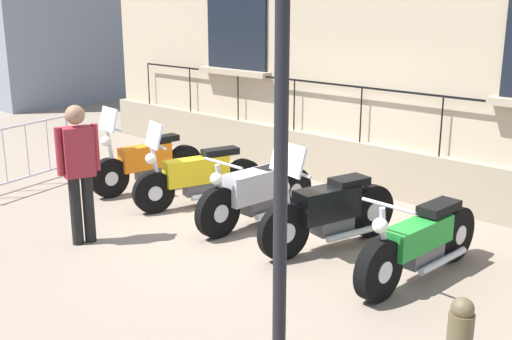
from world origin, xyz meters
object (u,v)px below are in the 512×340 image
object	(u,v)px
motorcycle_black	(328,211)
crowd_barrier	(16,155)
motorcycle_yellow	(198,177)
motorcycle_orange	(147,163)
pedestrian_standing	(79,166)
motorcycle_green	(420,244)
motorcycle_silver	(257,193)
lamppost	(282,45)

from	to	relation	value
motorcycle_black	crowd_barrier	bearing A→B (deg)	-74.47
crowd_barrier	motorcycle_black	bearing A→B (deg)	105.53
motorcycle_yellow	motorcycle_orange	bearing A→B (deg)	-88.09
motorcycle_black	motorcycle_orange	bearing A→B (deg)	-89.58
pedestrian_standing	motorcycle_yellow	bearing A→B (deg)	-177.51
motorcycle_green	pedestrian_standing	distance (m)	4.14
motorcycle_silver	lamppost	distance (m)	4.47
motorcycle_orange	lamppost	world-z (taller)	lamppost
motorcycle_silver	motorcycle_black	bearing A→B (deg)	90.10
pedestrian_standing	motorcycle_green	bearing A→B (deg)	118.79
lamppost	motorcycle_yellow	bearing A→B (deg)	-124.10
motorcycle_black	lamppost	xyz separation A→B (m)	(2.70, 1.59, 2.20)
motorcycle_silver	motorcycle_green	world-z (taller)	motorcycle_green
motorcycle_yellow	motorcycle_silver	size ratio (longest dim) A/B	0.98
motorcycle_black	crowd_barrier	world-z (taller)	motorcycle_black
motorcycle_green	pedestrian_standing	bearing A→B (deg)	-61.21
motorcycle_silver	motorcycle_black	distance (m)	1.20
motorcycle_orange	motorcycle_black	distance (m)	3.62
lamppost	crowd_barrier	distance (m)	7.21
motorcycle_silver	motorcycle_black	xyz separation A→B (m)	(-0.00, 1.20, 0.03)
motorcycle_yellow	pedestrian_standing	xyz separation A→B (m)	(2.00, 0.09, 0.57)
crowd_barrier	motorcycle_silver	bearing A→B (deg)	109.86
motorcycle_green	motorcycle_silver	bearing A→B (deg)	-90.30
crowd_barrier	motorcycle_green	bearing A→B (deg)	102.48
lamppost	crowd_barrier	xyz separation A→B (m)	(-1.25, -6.78, -2.11)
motorcycle_silver	lamppost	world-z (taller)	lamppost
motorcycle_orange	motorcycle_silver	distance (m)	2.42
motorcycle_silver	crowd_barrier	size ratio (longest dim) A/B	0.94
motorcycle_silver	motorcycle_orange	bearing A→B (deg)	-89.41
crowd_barrier	motorcycle_orange	bearing A→B (deg)	132.04
motorcycle_orange	motorcycle_silver	bearing A→B (deg)	90.59
lamppost	pedestrian_standing	distance (m)	4.32
motorcycle_yellow	lamppost	size ratio (longest dim) A/B	0.46
motorcycle_yellow	crowd_barrier	bearing A→B (deg)	-62.33
motorcycle_green	lamppost	world-z (taller)	lamppost
motorcycle_yellow	crowd_barrier	distance (m)	3.14
motorcycle_green	lamppost	xyz separation A→B (m)	(2.68, 0.33, 2.27)
motorcycle_orange	motorcycle_green	world-z (taller)	motorcycle_orange
lamppost	motorcycle_black	bearing A→B (deg)	-149.53
motorcycle_black	pedestrian_standing	distance (m)	3.11
motorcycle_yellow	motorcycle_black	size ratio (longest dim) A/B	0.99
motorcycle_green	crowd_barrier	xyz separation A→B (m)	(1.43, -6.45, 0.16)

